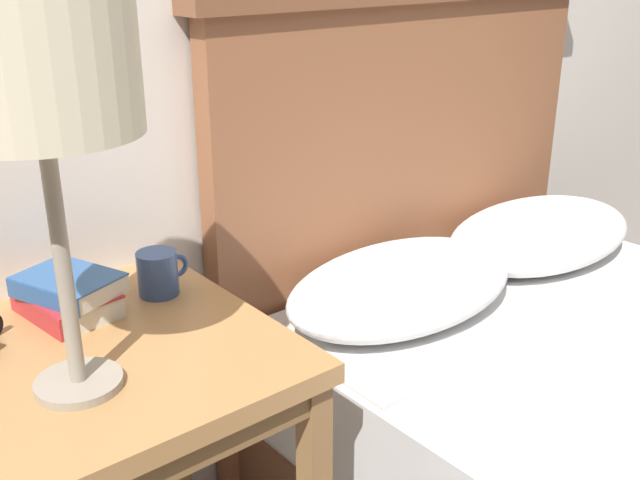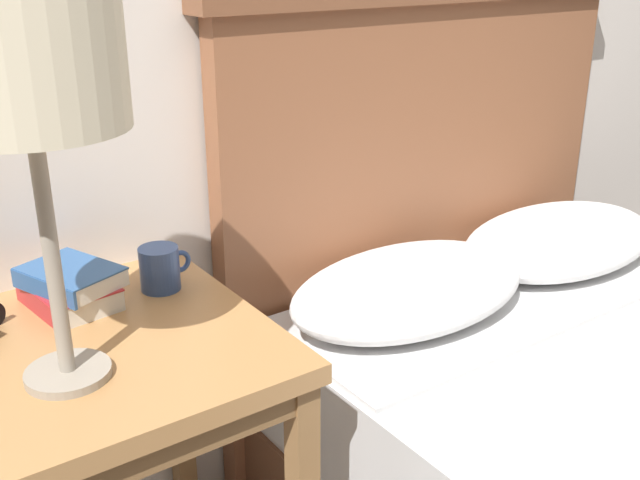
# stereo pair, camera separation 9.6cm
# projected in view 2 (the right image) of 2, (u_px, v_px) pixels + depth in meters

# --- Properties ---
(nightstand) EXTENTS (0.58, 0.58, 0.66)m
(nightstand) POSITION_uv_depth(u_px,v_px,m) (95.00, 387.00, 1.28)
(nightstand) COLOR #AD7A47
(nightstand) RESTS_ON ground_plane
(table_lamp) EXTENTS (0.26, 0.26, 0.58)m
(table_lamp) POSITION_uv_depth(u_px,v_px,m) (24.00, 66.00, 0.97)
(table_lamp) COLOR gray
(table_lamp) RESTS_ON nightstand
(book_on_nightstand) EXTENTS (0.15, 0.19, 0.04)m
(book_on_nightstand) POSITION_uv_depth(u_px,v_px,m) (69.00, 295.00, 1.37)
(book_on_nightstand) COLOR silver
(book_on_nightstand) RESTS_ON nightstand
(book_stacked_on_top) EXTENTS (0.18, 0.20, 0.04)m
(book_stacked_on_top) POSITION_uv_depth(u_px,v_px,m) (70.00, 277.00, 1.35)
(book_stacked_on_top) COLOR silver
(book_stacked_on_top) RESTS_ON book_on_nightstand
(coffee_mug) EXTENTS (0.10, 0.08, 0.08)m
(coffee_mug) POSITION_uv_depth(u_px,v_px,m) (160.00, 268.00, 1.42)
(coffee_mug) COLOR #334C84
(coffee_mug) RESTS_ON nightstand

